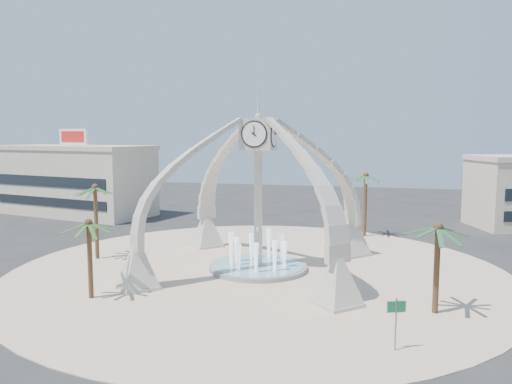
% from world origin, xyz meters
% --- Properties ---
extents(ground, '(140.00, 140.00, 0.00)m').
position_xyz_m(ground, '(0.00, 0.00, 0.00)').
color(ground, '#282828').
rests_on(ground, ground).
extents(plaza, '(40.00, 40.00, 0.06)m').
position_xyz_m(plaza, '(0.00, 0.00, 0.03)').
color(plaza, beige).
rests_on(plaza, ground).
extents(clock_tower, '(17.94, 17.94, 16.30)m').
position_xyz_m(clock_tower, '(-0.00, -0.00, 6.49)').
color(clock_tower, '#B8B2A4').
rests_on(clock_tower, ground).
extents(fountain, '(8.00, 8.00, 3.62)m').
position_xyz_m(fountain, '(0.00, 0.00, 0.29)').
color(fountain, gray).
rests_on(fountain, ground).
extents(building_nw, '(23.75, 13.73, 11.90)m').
position_xyz_m(building_nw, '(-32.00, 22.00, 4.83)').
color(building_nw, beige).
rests_on(building_nw, ground).
extents(palm_east, '(4.40, 4.40, 6.13)m').
position_xyz_m(palm_east, '(13.06, -6.95, 5.34)').
color(palm_east, brown).
rests_on(palm_east, ground).
extents(palm_west, '(4.07, 4.07, 7.13)m').
position_xyz_m(palm_west, '(-14.78, -0.06, 6.32)').
color(palm_west, brown).
rests_on(palm_west, ground).
extents(palm_north, '(4.21, 4.21, 7.46)m').
position_xyz_m(palm_north, '(7.78, 16.23, 6.57)').
color(palm_north, brown).
rests_on(palm_north, ground).
extents(palm_south, '(4.12, 4.12, 5.82)m').
position_xyz_m(palm_south, '(-9.11, -9.79, 5.09)').
color(palm_south, brown).
rests_on(palm_south, ground).
extents(street_sign, '(0.97, 0.39, 2.80)m').
position_xyz_m(street_sign, '(10.60, -13.17, 2.00)').
color(street_sign, slate).
rests_on(street_sign, ground).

